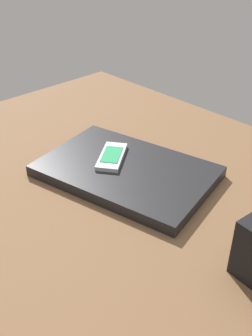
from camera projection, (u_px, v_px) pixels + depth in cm
name	position (u px, v px, depth cm)	size (l,w,h in cm)	color
desk_surface	(144.00, 192.00, 80.85)	(120.00, 80.00, 3.00)	brown
laptop_closed	(126.00, 171.00, 82.63)	(35.04, 23.01, 2.36)	black
cell_phone_on_laptop	(113.00, 156.00, 84.65)	(10.33, 11.72, 1.07)	silver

